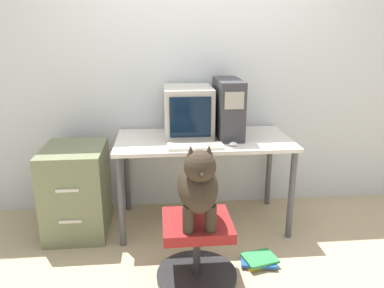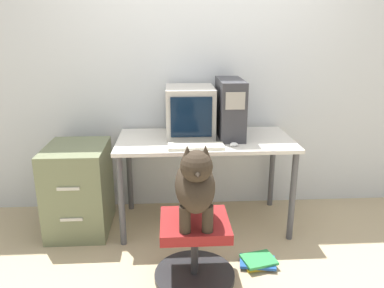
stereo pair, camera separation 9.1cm
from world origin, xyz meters
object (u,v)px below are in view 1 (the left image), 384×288
Objects in this scene: filing_cabinet at (77,190)px; keyboard at (196,146)px; pc_tower at (228,108)px; office_chair at (197,249)px; dog at (198,183)px; crt_monitor at (188,111)px; book_stack_floor at (259,260)px.

keyboard is at bearing -12.72° from filing_cabinet.
office_chair is (-0.35, -0.84, -0.79)m from pc_tower.
office_chair is at bearing -94.87° from keyboard.
keyboard is 0.77× the size of dog.
dog is 0.76× the size of filing_cabinet.
pc_tower is 1.21m from office_chair.
crt_monitor is 1.61× the size of book_stack_floor.
dog is 1.27m from filing_cabinet.
pc_tower is 0.88× the size of dog.
crt_monitor reaches higher than keyboard.
keyboard is at bearing -133.60° from pc_tower.
book_stack_floor is at bearing -80.55° from pc_tower.
filing_cabinet is at bearing 139.59° from dog.
filing_cabinet is at bearing -170.75° from crt_monitor.
pc_tower is at bearing 68.54° from dog.
book_stack_floor is at bearing -43.95° from keyboard.
book_stack_floor is (0.12, -0.73, -0.99)m from pc_tower.
pc_tower is at bearing -8.93° from crt_monitor.
dog is (-0.04, -0.57, -0.06)m from keyboard.
pc_tower is 1.43m from filing_cabinet.
book_stack_floor is (0.43, -0.41, -0.76)m from keyboard.
filing_cabinet is at bearing 141.28° from office_chair.
pc_tower is 1.15× the size of keyboard.
dog is 1.98× the size of book_stack_floor.
crt_monitor is at bearing 120.09° from book_stack_floor.
office_chair reaches higher than book_stack_floor.
keyboard reaches higher than filing_cabinet.
filing_cabinet is at bearing 167.28° from keyboard.
dog reaches higher than office_chair.
pc_tower reaches higher than keyboard.
office_chair is at bearing -91.10° from crt_monitor.
book_stack_floor is at bearing -59.91° from crt_monitor.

